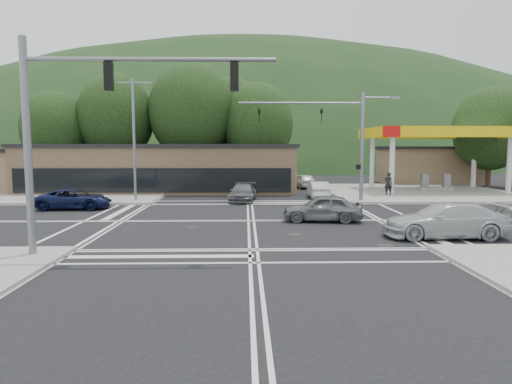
{
  "coord_description": "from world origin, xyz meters",
  "views": [
    {
      "loc": [
        -0.32,
        -24.96,
        4.11
      ],
      "look_at": [
        0.32,
        1.96,
        1.4
      ],
      "focal_mm": 32.0,
      "sensor_mm": 36.0,
      "label": 1
    }
  ],
  "objects_px": {
    "car_grey_center": "(323,208)",
    "pedestrian": "(388,184)",
    "car_silver_east": "(445,220)",
    "car_queue_a": "(318,190)",
    "car_queue_b": "(304,181)",
    "car_blue_west": "(74,199)",
    "car_northbound": "(243,192)"
  },
  "relations": [
    {
      "from": "car_northbound",
      "to": "car_queue_b",
      "type": "bearing_deg",
      "value": 66.68
    },
    {
      "from": "car_northbound",
      "to": "car_grey_center",
      "type": "bearing_deg",
      "value": -58.9
    },
    {
      "from": "car_grey_center",
      "to": "car_silver_east",
      "type": "xyz_separation_m",
      "value": [
        4.75,
        -4.59,
        0.05
      ]
    },
    {
      "from": "car_queue_a",
      "to": "car_queue_b",
      "type": "distance_m",
      "value": 8.75
    },
    {
      "from": "car_queue_a",
      "to": "car_queue_b",
      "type": "bearing_deg",
      "value": -89.08
    },
    {
      "from": "car_blue_west",
      "to": "car_silver_east",
      "type": "xyz_separation_m",
      "value": [
        20.2,
        -9.85,
        0.14
      ]
    },
    {
      "from": "car_queue_a",
      "to": "pedestrian",
      "type": "height_order",
      "value": "pedestrian"
    },
    {
      "from": "car_queue_b",
      "to": "car_grey_center",
      "type": "bearing_deg",
      "value": 77.45
    },
    {
      "from": "car_grey_center",
      "to": "car_silver_east",
      "type": "distance_m",
      "value": 6.6
    },
    {
      "from": "car_blue_west",
      "to": "car_queue_b",
      "type": "xyz_separation_m",
      "value": [
        17.03,
        14.87,
        0.04
      ]
    },
    {
      "from": "car_blue_west",
      "to": "car_northbound",
      "type": "xyz_separation_m",
      "value": [
        11.03,
        4.04,
        0.01
      ]
    },
    {
      "from": "car_queue_a",
      "to": "car_northbound",
      "type": "relative_size",
      "value": 0.88
    },
    {
      "from": "car_queue_b",
      "to": "car_northbound",
      "type": "relative_size",
      "value": 0.89
    },
    {
      "from": "car_blue_west",
      "to": "car_northbound",
      "type": "bearing_deg",
      "value": -71.82
    },
    {
      "from": "car_grey_center",
      "to": "car_silver_east",
      "type": "relative_size",
      "value": 0.79
    },
    {
      "from": "car_queue_b",
      "to": "car_northbound",
      "type": "bearing_deg",
      "value": 52.94
    },
    {
      "from": "car_queue_b",
      "to": "pedestrian",
      "type": "relative_size",
      "value": 2.21
    },
    {
      "from": "car_silver_east",
      "to": "pedestrian",
      "type": "height_order",
      "value": "pedestrian"
    },
    {
      "from": "car_silver_east",
      "to": "car_queue_b",
      "type": "distance_m",
      "value": 24.92
    },
    {
      "from": "car_queue_b",
      "to": "car_blue_west",
      "type": "bearing_deg",
      "value": 33.06
    },
    {
      "from": "car_grey_center",
      "to": "car_queue_b",
      "type": "relative_size",
      "value": 1.07
    },
    {
      "from": "car_queue_a",
      "to": "car_silver_east",
      "type": "bearing_deg",
      "value": 102.14
    },
    {
      "from": "car_silver_east",
      "to": "pedestrian",
      "type": "xyz_separation_m",
      "value": [
        2.72,
        16.81,
        0.28
      ]
    },
    {
      "from": "car_queue_a",
      "to": "pedestrian",
      "type": "relative_size",
      "value": 2.18
    },
    {
      "from": "car_northbound",
      "to": "pedestrian",
      "type": "height_order",
      "value": "pedestrian"
    },
    {
      "from": "car_grey_center",
      "to": "car_queue_b",
      "type": "xyz_separation_m",
      "value": [
        1.58,
        20.13,
        -0.05
      ]
    },
    {
      "from": "car_grey_center",
      "to": "car_queue_a",
      "type": "bearing_deg",
      "value": 179.15
    },
    {
      "from": "car_silver_east",
      "to": "car_queue_b",
      "type": "xyz_separation_m",
      "value": [
        -3.17,
        24.72,
        -0.1
      ]
    },
    {
      "from": "car_blue_west",
      "to": "pedestrian",
      "type": "xyz_separation_m",
      "value": [
        22.92,
        6.97,
        0.41
      ]
    },
    {
      "from": "car_blue_west",
      "to": "car_queue_b",
      "type": "relative_size",
      "value": 1.16
    },
    {
      "from": "car_grey_center",
      "to": "pedestrian",
      "type": "bearing_deg",
      "value": 155.62
    },
    {
      "from": "car_grey_center",
      "to": "car_queue_a",
      "type": "relative_size",
      "value": 1.08
    }
  ]
}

